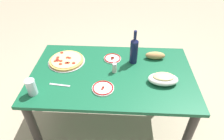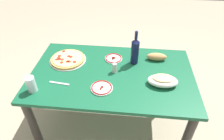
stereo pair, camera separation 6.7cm
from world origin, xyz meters
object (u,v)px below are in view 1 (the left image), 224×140
(dining_table, at_px, (112,82))
(baked_pasta_dish, at_px, (163,79))
(pepperoni_pizza, at_px, (66,60))
(spice_shaker, at_px, (114,68))
(side_plate_near, at_px, (112,58))
(wine_bottle, at_px, (134,50))
(water_glass, at_px, (31,87))
(side_plate_far, at_px, (103,88))
(bread_loaf, at_px, (155,55))

(dining_table, distance_m, baked_pasta_dish, 0.45)
(dining_table, relative_size, pepperoni_pizza, 4.16)
(dining_table, distance_m, spice_shaker, 0.16)
(baked_pasta_dish, height_order, side_plate_near, baked_pasta_dish)
(spice_shaker, bearing_deg, side_plate_near, 98.12)
(baked_pasta_dish, bearing_deg, pepperoni_pizza, 164.04)
(wine_bottle, relative_size, water_glass, 2.45)
(side_plate_near, relative_size, spice_shaker, 1.85)
(pepperoni_pizza, relative_size, wine_bottle, 1.06)
(pepperoni_pizza, xyz_separation_m, spice_shaker, (0.45, -0.12, 0.03))
(wine_bottle, height_order, water_glass, wine_bottle)
(side_plate_far, relative_size, bread_loaf, 0.94)
(side_plate_near, distance_m, side_plate_far, 0.41)
(baked_pasta_dish, distance_m, bread_loaf, 0.33)
(water_glass, bearing_deg, baked_pasta_dish, 9.99)
(pepperoni_pizza, bearing_deg, side_plate_near, 8.52)
(dining_table, relative_size, bread_loaf, 7.58)
(water_glass, height_order, spice_shaker, water_glass)
(baked_pasta_dish, bearing_deg, bread_loaf, 94.09)
(pepperoni_pizza, height_order, bread_loaf, bread_loaf)
(side_plate_near, relative_size, bread_loaf, 0.88)
(pepperoni_pizza, bearing_deg, side_plate_far, -42.93)
(pepperoni_pizza, distance_m, baked_pasta_dish, 0.87)
(pepperoni_pizza, relative_size, side_plate_near, 2.07)
(baked_pasta_dish, bearing_deg, spice_shaker, 163.63)
(wine_bottle, height_order, side_plate_far, wine_bottle)
(dining_table, distance_m, side_plate_far, 0.24)
(side_plate_near, distance_m, spice_shaker, 0.19)
(side_plate_near, bearing_deg, baked_pasta_dish, -35.79)
(wine_bottle, bearing_deg, spice_shaker, -137.08)
(dining_table, xyz_separation_m, spice_shaker, (0.02, 0.01, 0.15))
(water_glass, relative_size, bread_loaf, 0.70)
(side_plate_near, distance_m, bread_loaf, 0.40)
(water_glass, distance_m, side_plate_far, 0.53)
(pepperoni_pizza, height_order, spice_shaker, spice_shaker)
(dining_table, xyz_separation_m, baked_pasta_dish, (0.41, -0.10, 0.15))
(bread_loaf, distance_m, spice_shaker, 0.43)
(wine_bottle, bearing_deg, water_glass, -149.99)
(wine_bottle, xyz_separation_m, side_plate_near, (-0.19, 0.03, -0.12))
(side_plate_near, xyz_separation_m, spice_shaker, (0.03, -0.19, 0.03))
(dining_table, bearing_deg, spice_shaker, 33.45)
(baked_pasta_dish, distance_m, side_plate_far, 0.48)
(side_plate_near, bearing_deg, water_glass, -140.38)
(baked_pasta_dish, bearing_deg, dining_table, 166.15)
(side_plate_far, xyz_separation_m, spice_shaker, (0.08, 0.22, 0.03))
(dining_table, xyz_separation_m, water_glass, (-0.58, -0.28, 0.18))
(bread_loaf, bearing_deg, baked_pasta_dish, -85.91)
(water_glass, relative_size, side_plate_far, 0.75)
(water_glass, bearing_deg, pepperoni_pizza, 69.08)
(water_glass, distance_m, side_plate_near, 0.75)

